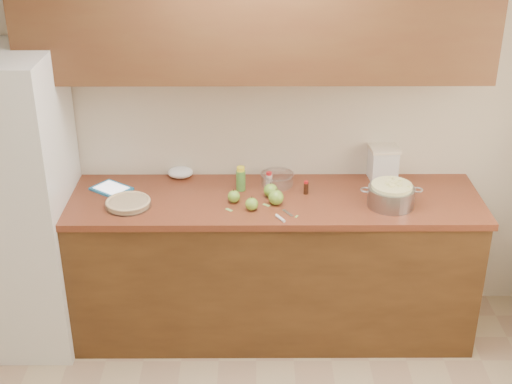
{
  "coord_description": "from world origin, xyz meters",
  "views": [
    {
      "loc": [
        -0.02,
        -2.25,
        2.78
      ],
      "look_at": [
        0.0,
        1.43,
        0.98
      ],
      "focal_mm": 50.0,
      "sensor_mm": 36.0,
      "label": 1
    }
  ],
  "objects_px": {
    "pie": "(128,203)",
    "tablet": "(111,189)",
    "colander": "(391,195)",
    "flour_canister": "(383,163)"
  },
  "relations": [
    {
      "from": "colander",
      "to": "pie",
      "type": "bearing_deg",
      "value": -179.68
    },
    {
      "from": "pie",
      "to": "tablet",
      "type": "xyz_separation_m",
      "value": [
        -0.14,
        0.22,
        -0.01
      ]
    },
    {
      "from": "pie",
      "to": "tablet",
      "type": "bearing_deg",
      "value": 122.09
    },
    {
      "from": "pie",
      "to": "flour_canister",
      "type": "height_order",
      "value": "flour_canister"
    },
    {
      "from": "pie",
      "to": "tablet",
      "type": "distance_m",
      "value": 0.26
    },
    {
      "from": "pie",
      "to": "flour_canister",
      "type": "distance_m",
      "value": 1.55
    },
    {
      "from": "flour_canister",
      "to": "tablet",
      "type": "distance_m",
      "value": 1.65
    },
    {
      "from": "pie",
      "to": "colander",
      "type": "relative_size",
      "value": 0.73
    },
    {
      "from": "pie",
      "to": "colander",
      "type": "bearing_deg",
      "value": 0.32
    },
    {
      "from": "colander",
      "to": "tablet",
      "type": "distance_m",
      "value": 1.65
    }
  ]
}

